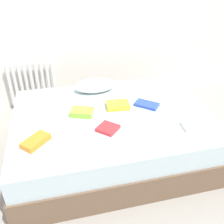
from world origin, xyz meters
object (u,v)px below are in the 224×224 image
Objects in this scene: radiator at (32,82)px; textbook_yellow at (118,105)px; textbook_red at (108,128)px; bed at (113,133)px; textbook_blue at (147,105)px; textbook_white at (195,126)px; pillow at (95,85)px; textbook_lime at (82,112)px; textbook_orange at (36,141)px.

radiator is 1.44m from textbook_yellow.
radiator is at bearing 160.13° from textbook_red.
textbook_yellow is (0.91, -1.11, 0.13)m from radiator.
bed is 8.31× the size of textbook_blue.
bed is 0.46m from textbook_blue.
textbook_blue is at bearing -43.42° from radiator.
textbook_red is 0.75× the size of textbook_white.
textbook_red is at bearing -111.42° from textbook_yellow.
pillow is 0.80m from textbook_red.
textbook_red is (0.19, -0.32, -0.01)m from textbook_lime.
textbook_blue is at bearing 126.94° from textbook_white.
textbook_blue is 1.06× the size of textbook_white.
bed is at bearing 13.18° from textbook_lime.
textbook_lime is 1.27× the size of textbook_red.
textbook_orange is at bearing -118.41° from textbook_lime.
textbook_white is 0.95× the size of textbook_orange.
radiator is at bearing 178.62° from textbook_blue.
textbook_orange is at bearing -86.47° from radiator.
bed is at bearing -129.80° from textbook_blue.
bed is 8.59× the size of textbook_yellow.
textbook_yellow is at bearing -69.64° from pillow.
textbook_white is (0.29, -0.48, 0.00)m from textbook_blue.
textbook_yellow is 0.92m from textbook_orange.
textbook_blue is (0.30, -0.04, -0.01)m from textbook_yellow.
radiator reaches higher than textbook_orange.
textbook_red and textbook_blue have the same top height.
textbook_yellow is at bearing -145.60° from textbook_blue.
textbook_orange is at bearing -146.89° from textbook_yellow.
textbook_lime is 0.90× the size of textbook_orange.
pillow is 0.46m from textbook_yellow.
pillow is at bearing 131.89° from textbook_red.
textbook_white is at bearing 32.90° from textbook_red.
bed is at bearing -80.58° from pillow.
radiator reaches higher than textbook_red.
textbook_red is at bearing -40.98° from textbook_orange.
textbook_blue reaches higher than bed.
pillow is (-0.09, 0.52, 0.33)m from bed.
textbook_orange is at bearing -119.24° from textbook_blue.
textbook_red is 0.59m from textbook_blue.
textbook_lime reaches higher than textbook_red.
textbook_yellow is 0.97× the size of textbook_blue.
textbook_lime reaches higher than bed.
textbook_white is at bearing -47.26° from radiator.
textbook_red is at bearing -104.48° from textbook_blue.
textbook_blue is 1.00× the size of textbook_orange.
bed is 3.24× the size of radiator.
textbook_white is (0.78, -0.15, 0.00)m from textbook_red.
textbook_red is 0.41m from textbook_yellow.
pillow is at bearing -42.15° from radiator.
textbook_blue is (1.21, -1.15, 0.12)m from radiator.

